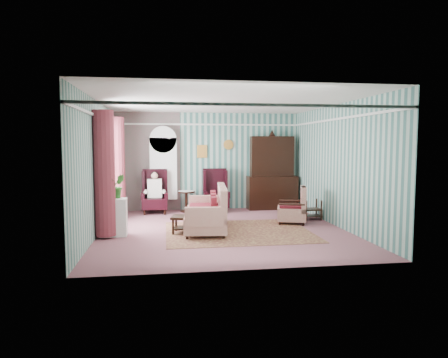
{
  "coord_description": "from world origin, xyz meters",
  "views": [
    {
      "loc": [
        -1.3,
        -8.96,
        1.94
      ],
      "look_at": [
        0.12,
        0.6,
        1.12
      ],
      "focal_mm": 32.0,
      "sensor_mm": 36.0,
      "label": 1
    }
  ],
  "objects": [
    {
      "name": "round_side_table",
      "position": [
        -0.7,
        2.6,
        0.3
      ],
      "size": [
        0.5,
        0.5,
        0.6
      ],
      "primitive_type": "cylinder",
      "color": "black",
      "rests_on": "floor"
    },
    {
      "name": "wingback_right",
      "position": [
        0.15,
        2.45,
        0.62
      ],
      "size": [
        0.76,
        0.8,
        1.25
      ],
      "primitive_type": "cube",
      "color": "black",
      "rests_on": "floor"
    },
    {
      "name": "seated_woman",
      "position": [
        -1.6,
        2.45,
        0.59
      ],
      "size": [
        0.44,
        0.4,
        1.18
      ],
      "primitive_type": null,
      "color": "white",
      "rests_on": "floor"
    },
    {
      "name": "rug",
      "position": [
        0.3,
        -0.3,
        0.01
      ],
      "size": [
        3.2,
        2.6,
        0.01
      ],
      "primitive_type": "cube",
      "color": "#50201A",
      "rests_on": "floor"
    },
    {
      "name": "potted_plant_b",
      "position": [
        -2.31,
        -0.16,
        1.06
      ],
      "size": [
        0.35,
        0.32,
        0.52
      ],
      "primitive_type": "imported",
      "rotation": [
        0.0,
        0.0,
        0.41
      ],
      "color": "#1F5A1C",
      "rests_on": "plant_stand"
    },
    {
      "name": "dresser_hutch",
      "position": [
        1.9,
        2.72,
        1.18
      ],
      "size": [
        1.5,
        0.56,
        2.36
      ],
      "primitive_type": "cube",
      "color": "black",
      "rests_on": "floor"
    },
    {
      "name": "room_shell",
      "position": [
        -0.62,
        0.18,
        2.01
      ],
      "size": [
        5.53,
        6.02,
        2.91
      ],
      "color": "#3B6C65",
      "rests_on": "ground"
    },
    {
      "name": "floor",
      "position": [
        0.0,
        0.0,
        0.0
      ],
      "size": [
        6.0,
        6.0,
        0.0
      ],
      "primitive_type": "plane",
      "color": "#91545A",
      "rests_on": "ground"
    },
    {
      "name": "potted_plant_c",
      "position": [
        -2.47,
        -0.22,
        1.02
      ],
      "size": [
        0.29,
        0.29,
        0.43
      ],
      "primitive_type": "imported",
      "rotation": [
        0.0,
        0.0,
        0.24
      ],
      "color": "#194D18",
      "rests_on": "plant_stand"
    },
    {
      "name": "coffee_table",
      "position": [
        -0.7,
        -0.3,
        0.19
      ],
      "size": [
        1.01,
        0.65,
        0.38
      ],
      "primitive_type": "cube",
      "rotation": [
        0.0,
        0.0,
        -0.2
      ],
      "color": "black",
      "rests_on": "floor"
    },
    {
      "name": "sofa",
      "position": [
        -0.4,
        -0.01,
        0.45
      ],
      "size": [
        1.1,
        2.11,
        0.91
      ],
      "primitive_type": "cube",
      "rotation": [
        0.0,
        0.0,
        1.47
      ],
      "color": "beige",
      "rests_on": "floor"
    },
    {
      "name": "bookcase",
      "position": [
        -1.35,
        2.84,
        1.12
      ],
      "size": [
        0.8,
        0.28,
        2.24
      ],
      "primitive_type": "cube",
      "color": "white",
      "rests_on": "floor"
    },
    {
      "name": "plant_stand",
      "position": [
        -2.4,
        -0.3,
        0.4
      ],
      "size": [
        0.55,
        0.35,
        0.8
      ],
      "primitive_type": "cube",
      "color": "white",
      "rests_on": "floor"
    },
    {
      "name": "floral_armchair",
      "position": [
        1.79,
        0.47,
        0.46
      ],
      "size": [
        0.9,
        0.93,
        0.92
      ],
      "primitive_type": "cube",
      "rotation": [
        0.0,
        0.0,
        1.27
      ],
      "color": "beige",
      "rests_on": "floor"
    },
    {
      "name": "nest_table",
      "position": [
        2.47,
        0.9,
        0.27
      ],
      "size": [
        0.45,
        0.38,
        0.54
      ],
      "primitive_type": "cube",
      "color": "black",
      "rests_on": "floor"
    },
    {
      "name": "wingback_left",
      "position": [
        -1.6,
        2.45,
        0.62
      ],
      "size": [
        0.76,
        0.8,
        1.25
      ],
      "primitive_type": "cube",
      "color": "black",
      "rests_on": "floor"
    },
    {
      "name": "potted_plant_a",
      "position": [
        -2.46,
        -0.42,
        1.02
      ],
      "size": [
        0.49,
        0.46,
        0.44
      ],
      "primitive_type": "imported",
      "rotation": [
        0.0,
        0.0,
        -0.36
      ],
      "color": "#234C18",
      "rests_on": "plant_stand"
    }
  ]
}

